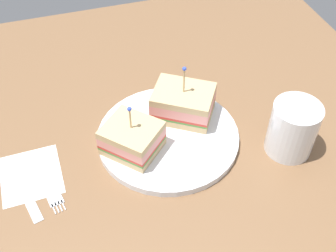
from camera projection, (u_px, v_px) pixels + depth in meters
ground_plane at (168, 143)px, 74.34cm from camera, size 93.45×93.45×2.00cm
plate at (168, 137)px, 73.17cm from camera, size 24.38×24.38×1.26cm
sandwich_half_front at (183, 103)px, 74.17cm from camera, size 12.74×11.99×10.65cm
sandwich_half_back at (132, 138)px, 68.64cm from camera, size 11.40×11.42×9.38cm
drink_glass at (292, 130)px, 69.06cm from camera, size 7.85×7.85×9.40cm
napkin at (31, 175)px, 68.09cm from camera, size 9.76×10.78×0.15cm
fork at (50, 188)px, 66.19cm from camera, size 3.70×13.08×0.35cm
knife at (26, 194)px, 65.32cm from camera, size 4.31×12.74×0.35cm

